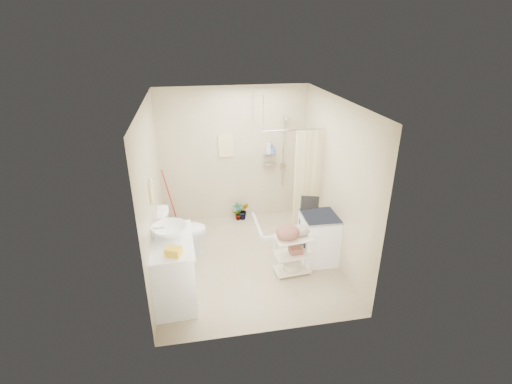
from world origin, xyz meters
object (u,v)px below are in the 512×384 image
at_px(vanity, 173,270).
at_px(toilet, 182,231).
at_px(laundry_rack, 293,251).
at_px(washing_machine, 319,238).

xyz_separation_m(vanity, toilet, (0.12, 1.15, -0.06)).
xyz_separation_m(vanity, laundry_rack, (1.79, 0.27, -0.09)).
relative_size(washing_machine, laundry_rack, 1.08).
relative_size(toilet, laundry_rack, 1.09).
xyz_separation_m(toilet, washing_machine, (2.18, -0.62, -0.00)).
height_order(toilet, washing_machine, toilet).
bearing_deg(toilet, laundry_rack, -113.49).
distance_m(toilet, washing_machine, 2.27).
distance_m(vanity, washing_machine, 2.36).
bearing_deg(laundry_rack, vanity, -176.09).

